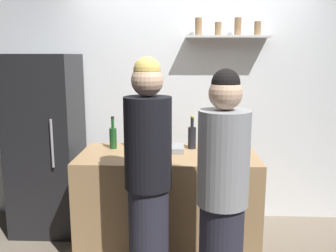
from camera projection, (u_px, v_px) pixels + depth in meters
The scene contains 12 objects.
back_wall_assembly at pixel (192, 100), 3.94m from camera, with size 4.80×0.32×2.60m.
refrigerator at pixel (47, 144), 3.69m from camera, with size 0.64×0.65×1.78m.
counter at pixel (168, 202), 3.35m from camera, with size 1.58×0.76×0.91m, color #9E7A51.
baking_pan at pixel (165, 148), 3.34m from camera, with size 0.34×0.24×0.05m, color gray.
utensil_holder at pixel (211, 147), 3.24m from camera, with size 0.11×0.11×0.22m.
wine_bottle_pale_glass at pixel (243, 144), 3.07m from camera, with size 0.07×0.07×0.32m.
wine_bottle_amber_glass at pixel (133, 137), 3.46m from camera, with size 0.07×0.07×0.28m.
wine_bottle_dark_glass at pixel (192, 137), 3.42m from camera, with size 0.08×0.08×0.31m.
wine_bottle_green_glass at pixel (113, 137), 3.43m from camera, with size 0.07×0.07×0.30m.
water_bottle_plastic at pixel (230, 143), 3.25m from camera, with size 0.09×0.09×0.22m.
person_blonde at pixel (148, 180), 2.65m from camera, with size 0.34×0.34×1.76m.
person_grey_hoodie at pixel (222, 198), 2.44m from camera, with size 0.34×0.34×1.69m.
Camera 1 is at (-0.11, -2.69, 1.77)m, focal length 39.19 mm.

